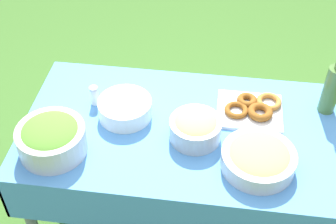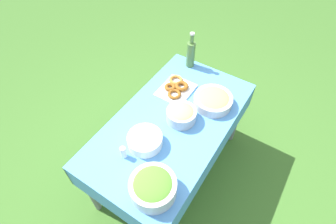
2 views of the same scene
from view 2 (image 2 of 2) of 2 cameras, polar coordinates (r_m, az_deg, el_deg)
The scene contains 9 objects.
ground_plane at distance 2.57m, azimuth 0.60°, elevation -12.36°, with size 14.00×14.00×0.00m, color #3D6B28.
picnic_table at distance 2.03m, azimuth 0.74°, elevation -3.82°, with size 1.42×0.78×0.75m.
salad_bowl at distance 1.60m, azimuth -3.28°, elevation -15.94°, with size 0.28×0.28×0.14m.
pasta_bowl at distance 1.91m, azimuth 2.92°, elevation -0.46°, with size 0.22×0.22×0.12m.
donut_platter at distance 2.15m, azimuth 1.77°, elevation 5.20°, with size 0.31×0.26×0.05m.
plate_stack at distance 1.80m, azimuth -5.03°, elevation -6.19°, with size 0.24×0.24×0.08m.
olive_oil_bottle at distance 2.32m, azimuth 4.97°, elevation 12.59°, with size 0.07×0.07×0.33m.
bread_bowl at distance 2.05m, azimuth 9.79°, elevation 2.63°, with size 0.30×0.30×0.10m.
salt_shaker at distance 1.76m, azimuth -9.71°, elevation -8.62°, with size 0.04×0.04×0.10m.
Camera 2 is at (1.02, 0.63, 2.28)m, focal length 28.00 mm.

